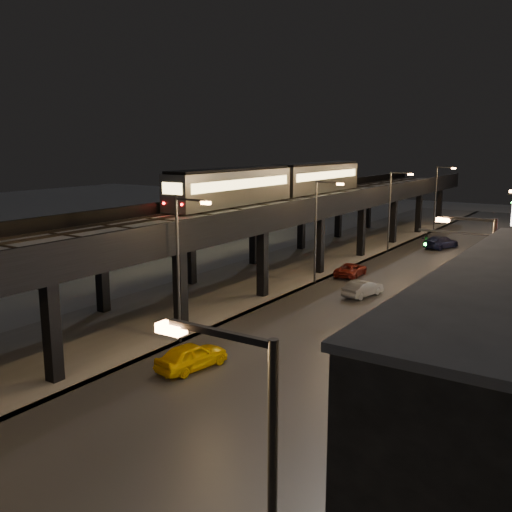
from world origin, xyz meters
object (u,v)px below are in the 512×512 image
Objects in this scene: car_mid_silver at (351,270)px; car_onc_silver at (389,315)px; car_taxi at (192,357)px; car_onc_white at (416,305)px; car_near_white at (363,289)px; car_mid_dark at (441,242)px; subway_train at (280,181)px; car_onc_dark at (428,376)px.

car_mid_silver is 1.16× the size of car_onc_silver.
car_taxi and car_onc_white have the same top height.
car_near_white is 24.95m from car_mid_dark.
car_near_white is 0.80× the size of car_onc_white.
car_mid_dark is (12.35, 16.04, -7.52)m from subway_train.
car_mid_dark is 28.03m from car_onc_white.
subway_train is at bearing 158.60° from car_onc_white.
car_onc_dark is (13.25, -20.53, 0.06)m from car_mid_silver.
car_near_white is 0.91× the size of car_mid_silver.
car_near_white is 1.05× the size of car_onc_silver.
car_onc_dark is (9.57, -14.56, 0.02)m from car_near_white.
car_taxi is 1.12× the size of car_onc_silver.
car_taxi is 18.03m from car_onc_white.
car_onc_white is at bearing 165.60° from car_near_white.
car_taxi is 1.06× the size of car_near_white.
car_onc_silver is 0.76× the size of car_onc_white.
car_mid_silver is 12.19m from car_onc_white.
car_near_white is 0.82× the size of car_onc_dark.
car_onc_dark is 0.97× the size of car_onc_white.
car_near_white is 17.42m from car_onc_dark.
car_taxi reaches higher than car_onc_silver.
car_mid_silver is 0.91× the size of car_onc_dark.
car_near_white is (13.07, -8.89, -7.60)m from subway_train.
car_mid_silver is 24.44m from car_onc_dark.
car_near_white is at bearing -34.23° from subway_train.
car_onc_dark reaches higher than car_near_white.
car_taxi is 0.85× the size of car_onc_white.
car_taxi is at bearing 95.90° from car_near_white.
car_mid_dark is 40.81m from car_onc_dark.
car_mid_silver is at bearing -75.73° from car_taxi.
car_onc_silver is at bearing -104.15° from car_taxi.
subway_train reaches higher than car_mid_dark.
car_onc_white is at bearing 92.07° from car_onc_dark.
car_mid_dark is (-0.72, 24.93, 0.08)m from car_near_white.
car_mid_dark is at bearing -103.88° from car_mid_silver.
car_onc_silver is at bearing 116.75° from car_mid_dark.
car_mid_dark reaches higher than car_onc_dark.
subway_train reaches higher than car_onc_dark.
car_near_white is (1.92, 19.10, -0.06)m from car_taxi.
car_mid_dark is at bearing 52.42° from subway_train.
car_onc_silver is 3.19m from car_onc_white.
car_onc_white reaches higher than car_onc_silver.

